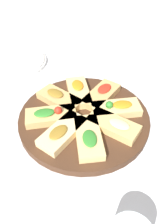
% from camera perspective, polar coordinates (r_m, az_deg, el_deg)
% --- Properties ---
extents(ground_plane, '(3.00, 3.00, 0.00)m').
position_cam_1_polar(ground_plane, '(0.62, 0.00, -2.14)').
color(ground_plane, silver).
extents(serving_board, '(0.36, 0.36, 0.02)m').
position_cam_1_polar(serving_board, '(0.62, 0.00, -1.46)').
color(serving_board, '#422819').
rests_on(serving_board, ground_plane).
extents(focaccia_slice_0, '(0.13, 0.15, 0.03)m').
position_cam_1_polar(focaccia_slice_0, '(0.65, -6.43, 3.46)').
color(focaccia_slice_0, tan).
rests_on(focaccia_slice_0, serving_board).
extents(focaccia_slice_1, '(0.09, 0.15, 0.04)m').
position_cam_1_polar(focaccia_slice_1, '(0.60, -8.61, -0.90)').
color(focaccia_slice_1, tan).
rests_on(focaccia_slice_1, serving_board).
extents(focaccia_slice_2, '(0.15, 0.13, 0.03)m').
position_cam_1_polar(focaccia_slice_2, '(0.55, -5.58, -5.21)').
color(focaccia_slice_2, '#E5C689').
rests_on(focaccia_slice_2, serving_board).
extents(focaccia_slice_3, '(0.14, 0.08, 0.03)m').
position_cam_1_polar(focaccia_slice_3, '(0.54, 1.20, -6.54)').
color(focaccia_slice_3, '#DBB775').
rests_on(focaccia_slice_3, serving_board).
extents(focaccia_slice_4, '(0.12, 0.15, 0.03)m').
position_cam_1_polar(focaccia_slice_4, '(0.57, 7.69, -3.42)').
color(focaccia_slice_4, tan).
rests_on(focaccia_slice_4, serving_board).
extents(focaccia_slice_5, '(0.08, 0.14, 0.04)m').
position_cam_1_polar(focaccia_slice_5, '(0.62, 8.37, 0.93)').
color(focaccia_slice_5, '#DBB775').
rests_on(focaccia_slice_5, serving_board).
extents(focaccia_slice_6, '(0.15, 0.12, 0.03)m').
position_cam_1_polar(focaccia_slice_6, '(0.66, 4.58, 4.52)').
color(focaccia_slice_6, tan).
rests_on(focaccia_slice_6, serving_board).
extents(focaccia_slice_7, '(0.15, 0.09, 0.03)m').
position_cam_1_polar(focaccia_slice_7, '(0.67, -1.44, 5.34)').
color(focaccia_slice_7, '#DBB775').
rests_on(focaccia_slice_7, serving_board).
extents(plate_right, '(0.24, 0.24, 0.02)m').
position_cam_1_polar(plate_right, '(0.91, -17.54, 12.46)').
color(plate_right, white).
rests_on(plate_right, ground_plane).
extents(napkin_stack, '(0.13, 0.11, 0.01)m').
position_cam_1_polar(napkin_stack, '(0.86, 17.52, 10.23)').
color(napkin_stack, white).
rests_on(napkin_stack, ground_plane).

